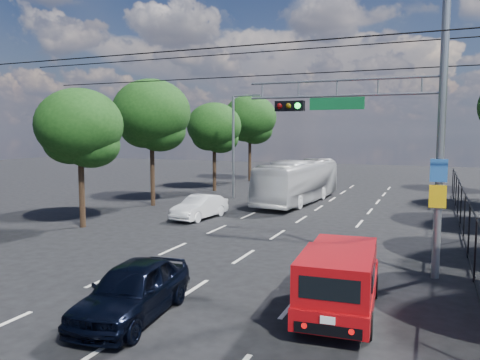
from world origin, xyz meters
The scene contains 14 objects.
ground centered at (0.00, 0.00, 0.00)m, with size 120.00×120.00×0.00m, color black.
lane_markings centered at (0.00, 14.00, 0.01)m, with size 6.12×38.00×0.01m.
signal_mast centered at (5.28, 7.99, 5.24)m, with size 6.43×0.39×9.50m.
streetlight_left centered at (-6.33, 22.00, 3.94)m, with size 2.09×0.22×7.08m.
utility_wires centered at (0.00, 8.83, 7.23)m, with size 22.00×5.04×0.74m.
fence_right centered at (7.60, 12.17, 1.03)m, with size 0.06×34.03×2.00m.
tree_left_b centered at (-9.18, 10.02, 4.58)m, with size 4.08×4.08×6.63m.
tree_left_c centered at (-9.78, 17.02, 5.40)m, with size 4.80×4.80×7.80m.
tree_left_d centered at (-9.38, 25.02, 4.72)m, with size 4.20×4.20×6.83m.
tree_left_e centered at (-9.58, 33.02, 5.53)m, with size 4.92×4.92×7.99m.
red_pickup centered at (4.27, 3.94, 0.92)m, with size 2.01×4.76×1.73m.
navy_hatchback centered at (-0.38, 1.71, 0.70)m, with size 1.65×4.11×1.40m, color black.
white_bus centered at (-1.78, 21.70, 1.38)m, with size 2.32×9.91×2.76m, color silver.
white_van centered at (-5.04, 14.18, 0.62)m, with size 1.30×3.73×1.23m, color white.
Camera 1 is at (6.36, -7.56, 4.57)m, focal length 35.00 mm.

